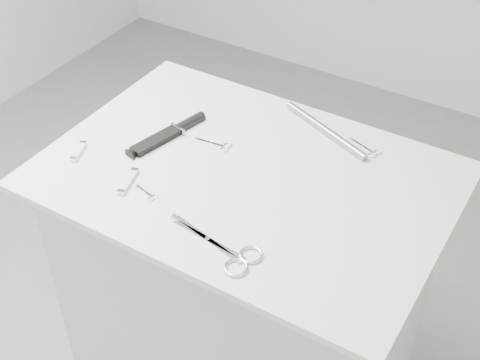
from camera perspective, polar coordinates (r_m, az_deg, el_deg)
The scene contains 10 objects.
plinth at distance 1.98m, azimuth 0.44°, elevation -10.03°, with size 0.90×0.60×0.90m, color #BCBCBA.
display_board at distance 1.66m, azimuth 0.51°, elevation 0.29°, with size 1.00×0.70×0.02m, color beige.
large_shears at distance 1.45m, azimuth -0.83°, elevation -6.26°, with size 0.24×0.10×0.01m.
embroidery_scissors_a at distance 1.75m, azimuth -1.82°, elevation 3.00°, with size 0.10×0.04×0.00m.
embroidery_scissors_b at distance 1.76m, azimuth 10.92°, elevation 2.54°, with size 0.10×0.06×0.00m.
tiny_scissors at distance 1.61m, azimuth -7.80°, elevation -1.21°, with size 0.07×0.03×0.00m.
sheathed_knife at distance 1.79m, azimuth -5.84°, elevation 4.09°, with size 0.09×0.24×0.03m.
pocket_knife_a at distance 1.64m, azimuth -9.51°, elevation -0.09°, with size 0.05×0.10×0.01m.
pocket_knife_b at distance 1.77m, azimuth -13.61°, elevation 2.38°, with size 0.04×0.08×0.01m.
metal_rail at distance 1.80m, azimuth 7.30°, elevation 4.26°, with size 0.02×0.02×0.30m, color gray.
Camera 1 is at (0.65, -1.10, 1.96)m, focal length 50.00 mm.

